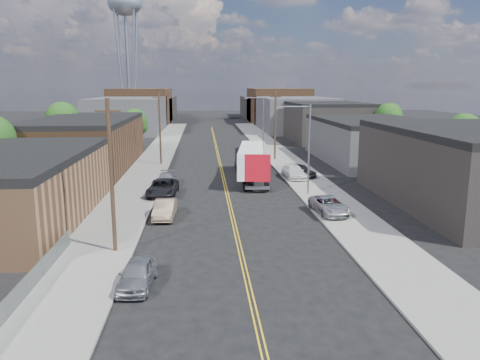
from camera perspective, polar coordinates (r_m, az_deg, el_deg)
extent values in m
plane|color=black|center=(80.46, -2.84, 3.71)|extent=(260.00, 260.00, 0.00)
cube|color=gold|center=(65.64, -2.44, 1.98)|extent=(0.32, 120.00, 0.01)
cube|color=slate|center=(65.97, -10.72, 1.90)|extent=(5.00, 140.00, 0.15)
cube|color=slate|center=(66.65, 5.75, 2.13)|extent=(5.00, 140.00, 0.15)
cube|color=brown|center=(41.65, -26.52, -1.22)|extent=(12.00, 22.00, 5.00)
cube|color=black|center=(41.18, -26.86, 2.58)|extent=(12.00, 22.00, 0.60)
cube|color=#49301D|center=(66.06, -18.27, 4.10)|extent=(12.00, 26.00, 6.00)
cube|color=black|center=(65.75, -18.45, 6.95)|extent=(12.00, 26.00, 0.60)
cube|color=black|center=(47.18, 26.60, 1.06)|extent=(14.00, 22.00, 6.50)
cube|color=black|center=(46.75, 26.99, 5.34)|extent=(14.00, 22.00, 0.60)
cube|color=navy|center=(44.00, 19.04, 1.44)|extent=(0.30, 20.00, 0.80)
cube|color=#343436|center=(70.53, 15.73, 4.47)|extent=(14.00, 24.00, 5.50)
cube|color=black|center=(70.25, 15.86, 6.94)|extent=(14.00, 24.00, 0.60)
cube|color=black|center=(95.17, 10.36, 6.85)|extent=(14.00, 22.00, 7.00)
cube|color=black|center=(94.95, 10.44, 9.13)|extent=(14.00, 22.00, 0.60)
cube|color=#343436|center=(116.25, -13.40, 7.77)|extent=(16.00, 30.00, 8.00)
cube|color=#343436|center=(117.06, 6.52, 8.02)|extent=(16.00, 30.00, 8.00)
cube|color=#49301D|center=(140.94, -11.89, 8.82)|extent=(16.00, 26.00, 10.00)
cube|color=#49301D|center=(141.60, 4.59, 9.03)|extent=(16.00, 26.00, 10.00)
cube|color=black|center=(160.84, -10.98, 8.61)|extent=(16.00, 40.00, 7.00)
cube|color=black|center=(161.43, 3.45, 8.80)|extent=(16.00, 40.00, 7.00)
cylinder|color=gray|center=(131.26, -13.51, 12.95)|extent=(0.80, 0.80, 30.00)
cylinder|color=gray|center=(129.80, -14.42, 12.93)|extent=(1.94, 1.94, 29.98)
cylinder|color=gray|center=(129.26, -12.84, 13.01)|extent=(1.94, 1.94, 29.98)
cylinder|color=gray|center=(133.27, -14.16, 12.89)|extent=(1.94, 1.94, 29.98)
cylinder|color=gray|center=(132.75, -12.63, 12.97)|extent=(1.94, 1.94, 29.98)
ellipsoid|color=#9EA8B2|center=(132.90, -13.87, 20.29)|extent=(9.00, 9.00, 6.75)
cylinder|color=gray|center=(46.32, 8.42, 3.54)|extent=(0.18, 0.18, 9.00)
cylinder|color=gray|center=(45.62, 6.72, 8.89)|extent=(3.00, 0.12, 0.12)
cube|color=gray|center=(45.36, 4.84, 8.79)|extent=(0.60, 0.25, 0.18)
cylinder|color=gray|center=(80.62, 2.86, 6.94)|extent=(0.18, 0.18, 9.00)
cylinder|color=gray|center=(80.23, 1.81, 10.01)|extent=(3.00, 0.12, 0.12)
cube|color=gray|center=(80.08, 0.73, 9.94)|extent=(0.60, 0.25, 0.18)
cylinder|color=black|center=(30.82, -15.40, 0.26)|extent=(0.26, 0.26, 10.00)
cube|color=black|center=(30.32, -15.82, 8.08)|extent=(1.60, 0.12, 0.12)
cylinder|color=black|center=(65.23, -9.74, 6.19)|extent=(0.26, 0.26, 10.00)
cube|color=black|center=(64.99, -9.86, 9.88)|extent=(1.60, 0.12, 0.12)
cylinder|color=black|center=(68.77, 4.32, 6.58)|extent=(0.26, 0.26, 10.00)
cube|color=black|center=(68.55, 4.37, 10.08)|extent=(1.60, 0.12, 0.12)
cube|color=slate|center=(26.92, -24.56, -11.79)|extent=(0.02, 16.00, 1.20)
cube|color=slate|center=(26.70, -24.67, -10.60)|extent=(0.05, 16.00, 0.05)
sphere|color=#14340E|center=(54.59, -27.26, 3.76)|extent=(3.74, 3.74, 3.74)
cylinder|color=black|center=(78.24, -20.65, 4.44)|extent=(0.36, 0.36, 4.50)
sphere|color=#14340E|center=(77.93, -20.84, 7.06)|extent=(5.04, 5.04, 5.04)
sphere|color=#14340E|center=(78.12, -20.30, 6.45)|extent=(3.96, 3.96, 3.96)
sphere|color=#14340E|center=(77.73, -21.24, 6.56)|extent=(3.60, 3.60, 3.60)
cylinder|color=black|center=(83.01, -12.64, 4.99)|extent=(0.36, 0.36, 3.75)
sphere|color=#14340E|center=(82.74, -12.73, 7.06)|extent=(4.20, 4.20, 4.20)
sphere|color=#14340E|center=(83.01, -12.27, 6.57)|extent=(3.30, 3.30, 3.30)
sphere|color=#14340E|center=(82.46, -13.10, 6.66)|extent=(3.00, 3.00, 3.00)
cylinder|color=black|center=(65.02, 25.37, 2.57)|extent=(0.36, 0.36, 4.00)
sphere|color=#14340E|center=(64.66, 25.61, 5.37)|extent=(4.48, 4.48, 4.48)
sphere|color=#14340E|center=(65.30, 25.88, 4.69)|extent=(3.52, 3.52, 3.52)
sphere|color=#14340E|center=(64.12, 25.36, 4.85)|extent=(3.20, 3.20, 3.20)
cylinder|color=black|center=(86.46, 17.52, 5.15)|extent=(0.36, 0.36, 4.25)
sphere|color=#14340E|center=(86.19, 17.65, 7.40)|extent=(4.76, 4.76, 4.76)
sphere|color=#14340E|center=(86.75, 17.92, 6.84)|extent=(3.74, 3.74, 3.74)
sphere|color=#14340E|center=(85.67, 17.42, 6.99)|extent=(3.40, 3.40, 3.40)
cube|color=silver|center=(53.06, 1.40, 2.56)|extent=(4.12, 12.19, 2.79)
cube|color=#A90D19|center=(47.20, 2.15, 1.45)|extent=(2.60, 0.46, 2.81)
cube|color=gray|center=(47.59, 2.13, -0.97)|extent=(2.52, 0.91, 0.25)
cube|color=black|center=(60.47, 0.67, 2.65)|extent=(2.88, 3.48, 3.09)
cylinder|color=black|center=(48.96, 1.94, -0.68)|extent=(2.70, 1.32, 1.00)
cylinder|color=black|center=(60.63, 0.67, 1.68)|extent=(2.60, 1.31, 1.00)
imported|color=#929496|center=(26.41, -12.41, -11.12)|extent=(2.02, 4.42, 1.47)
imported|color=#7F6A53|center=(39.14, -9.15, -3.52)|extent=(1.79, 4.67, 1.52)
imported|color=black|center=(46.95, -9.39, -0.95)|extent=(3.04, 6.05, 1.64)
imported|color=gray|center=(51.26, -8.99, 0.00)|extent=(2.29, 5.14, 1.47)
imported|color=#ABADB0|center=(40.17, 10.84, -3.03)|extent=(2.86, 5.34, 1.43)
imported|color=silver|center=(54.98, 6.59, 1.00)|extent=(2.51, 5.21, 1.46)
imported|color=black|center=(55.78, 7.34, 1.17)|extent=(3.68, 4.84, 1.54)
imported|color=black|center=(62.82, 1.17, 2.22)|extent=(2.49, 5.23, 1.44)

